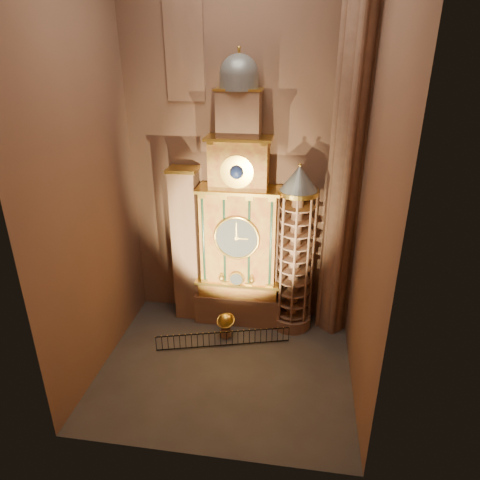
% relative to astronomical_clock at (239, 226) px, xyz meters
% --- Properties ---
extents(floor, '(14.00, 14.00, 0.00)m').
position_rel_astronomical_clock_xyz_m(floor, '(0.00, -4.96, -6.68)').
color(floor, '#383330').
rests_on(floor, ground).
extents(wall_back, '(22.00, 0.00, 22.00)m').
position_rel_astronomical_clock_xyz_m(wall_back, '(0.00, 1.04, 4.32)').
color(wall_back, '#885F49').
rests_on(wall_back, floor).
extents(wall_left, '(0.00, 22.00, 22.00)m').
position_rel_astronomical_clock_xyz_m(wall_left, '(-7.00, -4.96, 4.32)').
color(wall_left, '#885F49').
rests_on(wall_left, floor).
extents(wall_right, '(0.00, 22.00, 22.00)m').
position_rel_astronomical_clock_xyz_m(wall_right, '(7.00, -4.96, 4.32)').
color(wall_right, '#885F49').
rests_on(wall_right, floor).
extents(astronomical_clock, '(5.60, 2.41, 16.70)m').
position_rel_astronomical_clock_xyz_m(astronomical_clock, '(0.00, 0.00, 0.00)').
color(astronomical_clock, '#8C634C').
rests_on(astronomical_clock, floor).
extents(portrait_tower, '(1.80, 1.60, 10.20)m').
position_rel_astronomical_clock_xyz_m(portrait_tower, '(-3.40, 0.02, -1.53)').
color(portrait_tower, '#8C634C').
rests_on(portrait_tower, floor).
extents(stair_turret, '(2.50, 2.50, 10.80)m').
position_rel_astronomical_clock_xyz_m(stair_turret, '(3.50, -0.26, -1.41)').
color(stair_turret, '#8C634C').
rests_on(stair_turret, floor).
extents(gothic_pier, '(2.04, 2.04, 22.00)m').
position_rel_astronomical_clock_xyz_m(gothic_pier, '(6.10, 0.04, 4.32)').
color(gothic_pier, '#8C634C').
rests_on(gothic_pier, floor).
extents(stained_glass_window, '(2.20, 0.14, 5.20)m').
position_rel_astronomical_clock_xyz_m(stained_glass_window, '(-3.20, 0.95, 9.82)').
color(stained_glass_window, navy).
rests_on(stained_glass_window, wall_back).
extents(celestial_globe, '(1.38, 1.33, 1.66)m').
position_rel_astronomical_clock_xyz_m(celestial_globe, '(-0.52, -2.20, -5.68)').
color(celestial_globe, '#8C634C').
rests_on(celestial_globe, floor).
extents(iron_railing, '(7.80, 2.19, 1.01)m').
position_rel_astronomical_clock_xyz_m(iron_railing, '(-0.47, -3.21, -6.13)').
color(iron_railing, black).
rests_on(iron_railing, floor).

